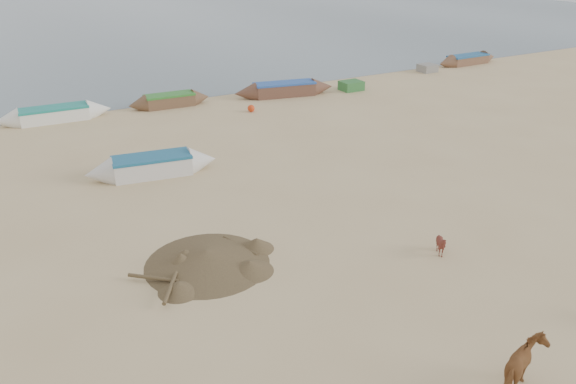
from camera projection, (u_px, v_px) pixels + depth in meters
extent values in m
plane|color=tan|center=(347.00, 263.00, 18.57)|extent=(140.00, 140.00, 0.00)
plane|color=slate|center=(32.00, 10.00, 83.66)|extent=(160.00, 160.00, 0.00)
imported|color=brown|center=(524.00, 368.00, 13.11)|extent=(1.73, 1.31, 1.33)
imported|color=#57231B|center=(441.00, 245.00, 18.88)|extent=(0.88, 0.82, 0.79)
cone|color=brown|center=(207.00, 257.00, 18.44)|extent=(5.35, 5.35, 0.50)
sphere|color=red|center=(251.00, 108.00, 34.57)|extent=(0.44, 0.44, 0.44)
cube|color=slate|center=(48.00, 117.00, 32.79)|extent=(1.20, 1.10, 0.56)
cube|color=#306B32|center=(351.00, 86.00, 39.45)|extent=(1.50, 1.20, 0.64)
cube|color=gray|center=(427.00, 68.00, 44.86)|extent=(1.30, 1.20, 0.60)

